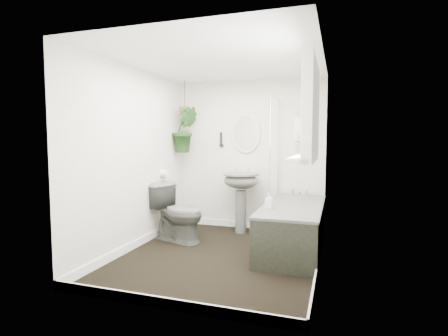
% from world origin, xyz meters
% --- Properties ---
extents(floor, '(2.30, 2.80, 0.02)m').
position_xyz_m(floor, '(0.00, 0.00, -0.01)').
color(floor, black).
rests_on(floor, ground).
extents(ceiling, '(2.30, 2.80, 0.02)m').
position_xyz_m(ceiling, '(0.00, 0.00, 2.31)').
color(ceiling, white).
rests_on(ceiling, ground).
extents(wall_back, '(2.30, 0.02, 2.30)m').
position_xyz_m(wall_back, '(0.00, 1.41, 1.15)').
color(wall_back, white).
rests_on(wall_back, ground).
extents(wall_front, '(2.30, 0.02, 2.30)m').
position_xyz_m(wall_front, '(0.00, -1.41, 1.15)').
color(wall_front, white).
rests_on(wall_front, ground).
extents(wall_left, '(0.02, 2.80, 2.30)m').
position_xyz_m(wall_left, '(-1.16, 0.00, 1.15)').
color(wall_left, white).
rests_on(wall_left, ground).
extents(wall_right, '(0.02, 2.80, 2.30)m').
position_xyz_m(wall_right, '(1.16, 0.00, 1.15)').
color(wall_right, white).
rests_on(wall_right, ground).
extents(skirting, '(2.30, 2.80, 0.10)m').
position_xyz_m(skirting, '(0.00, 0.00, 0.05)').
color(skirting, white).
rests_on(skirting, floor).
extents(bathtub, '(0.72, 1.72, 0.58)m').
position_xyz_m(bathtub, '(0.80, 0.50, 0.29)').
color(bathtub, '#50514A').
rests_on(bathtub, floor).
extents(bath_screen, '(0.04, 0.72, 1.40)m').
position_xyz_m(bath_screen, '(0.47, 0.99, 1.28)').
color(bath_screen, silver).
rests_on(bath_screen, bathtub).
extents(shower_box, '(0.20, 0.10, 0.35)m').
position_xyz_m(shower_box, '(0.80, 1.34, 1.55)').
color(shower_box, white).
rests_on(shower_box, wall_back).
extents(oval_mirror, '(0.46, 0.03, 0.62)m').
position_xyz_m(oval_mirror, '(-0.05, 1.37, 1.50)').
color(oval_mirror, beige).
rests_on(oval_mirror, wall_back).
extents(wall_sconce, '(0.04, 0.04, 0.22)m').
position_xyz_m(wall_sconce, '(-0.45, 1.36, 1.40)').
color(wall_sconce, black).
rests_on(wall_sconce, wall_back).
extents(toilet_roll_holder, '(0.11, 0.11, 0.11)m').
position_xyz_m(toilet_roll_holder, '(-1.10, 0.70, 0.90)').
color(toilet_roll_holder, white).
rests_on(toilet_roll_holder, wall_left).
extents(window_recess, '(0.08, 1.00, 0.90)m').
position_xyz_m(window_recess, '(1.09, -0.70, 1.65)').
color(window_recess, white).
rests_on(window_recess, wall_right).
extents(window_sill, '(0.18, 1.00, 0.04)m').
position_xyz_m(window_sill, '(1.02, -0.70, 1.23)').
color(window_sill, white).
rests_on(window_sill, wall_right).
extents(window_blinds, '(0.01, 0.86, 0.76)m').
position_xyz_m(window_blinds, '(1.04, -0.70, 1.65)').
color(window_blinds, white).
rests_on(window_blinds, wall_right).
extents(toilet, '(0.87, 0.65, 0.79)m').
position_xyz_m(toilet, '(-0.76, 0.42, 0.40)').
color(toilet, '#50514A').
rests_on(toilet, floor).
extents(pedestal_sink, '(0.58, 0.52, 0.90)m').
position_xyz_m(pedestal_sink, '(-0.05, 1.10, 0.45)').
color(pedestal_sink, '#50514A').
rests_on(pedestal_sink, floor).
extents(sill_plant, '(0.24, 0.22, 0.23)m').
position_xyz_m(sill_plant, '(1.05, -0.40, 1.36)').
color(sill_plant, black).
rests_on(sill_plant, window_sill).
extents(hanging_plant, '(0.49, 0.46, 0.71)m').
position_xyz_m(hanging_plant, '(-0.97, 1.15, 1.55)').
color(hanging_plant, black).
rests_on(hanging_plant, ceiling).
extents(soap_bottle, '(0.10, 0.10, 0.18)m').
position_xyz_m(soap_bottle, '(0.55, 0.19, 0.67)').
color(soap_bottle, black).
rests_on(soap_bottle, bathtub).
extents(hanging_pot, '(0.16, 0.16, 0.12)m').
position_xyz_m(hanging_pot, '(-0.97, 1.15, 1.84)').
color(hanging_pot, brown).
rests_on(hanging_pot, ceiling).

